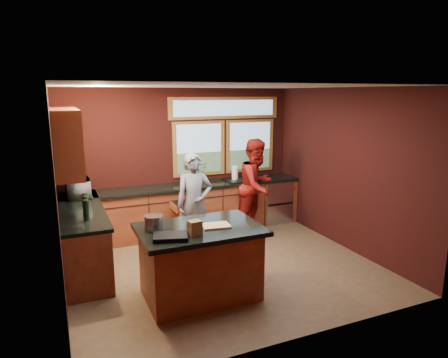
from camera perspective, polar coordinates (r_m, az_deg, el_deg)
floor at (r=6.27m, az=-0.17°, el=-12.40°), size 4.50×4.50×0.00m
room_shell at (r=5.86m, az=-6.83°, el=4.16°), size 4.52×4.02×2.71m
back_counter at (r=7.66m, az=-3.80°, el=-4.08°), size 4.50×0.64×0.93m
left_counter at (r=6.46m, az=-19.58°, el=-7.90°), size 0.64×2.30×0.93m
island at (r=5.27m, az=-3.43°, el=-11.68°), size 1.55×1.05×0.95m
person_grey at (r=6.57m, az=-4.25°, el=-3.51°), size 0.64×0.44×1.66m
person_red at (r=7.55m, az=4.68°, el=-0.97°), size 1.08×1.01×1.78m
microwave at (r=6.95m, az=-20.10°, el=-1.26°), size 0.40×0.56×0.30m
potted_plant at (r=7.56m, az=-3.79°, el=0.90°), size 0.36×0.31×0.40m
paper_towel at (r=7.80m, az=1.57°, el=0.83°), size 0.12×0.12×0.28m
cutting_board at (r=5.12m, az=-1.18°, el=-6.67°), size 0.38×0.29×0.02m
stock_pot at (r=5.06m, az=-9.99°, el=-6.12°), size 0.24×0.24×0.18m
paper_bag at (r=4.80m, az=-4.18°, el=-6.99°), size 0.17×0.14×0.18m
black_tray at (r=4.74m, az=-7.63°, el=-8.17°), size 0.46×0.38×0.05m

